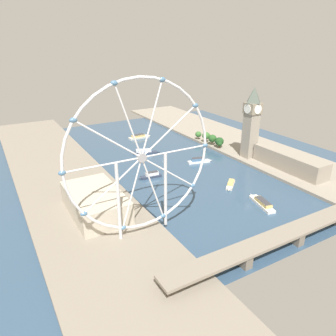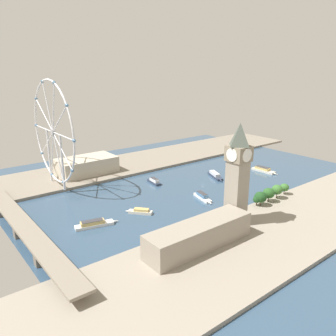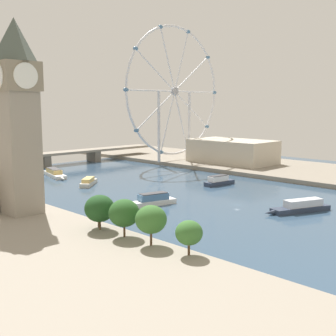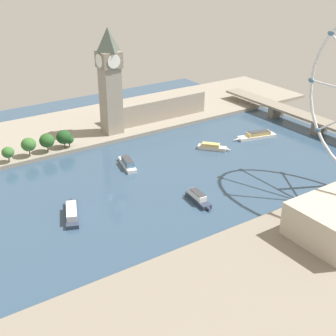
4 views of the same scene
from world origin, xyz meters
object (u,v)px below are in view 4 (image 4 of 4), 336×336
(river_bridge, at_px, (320,123))
(tour_boat_4, at_px, (213,147))
(parliament_block, at_px, (158,107))
(tour_boat_5, at_px, (127,163))
(clock_tower, at_px, (110,80))
(tour_boat_3, at_px, (72,212))
(tour_boat_0, at_px, (257,136))
(tour_boat_1, at_px, (198,198))

(river_bridge, xyz_separation_m, tour_boat_4, (-21.63, -94.91, -6.65))
(parliament_block, xyz_separation_m, river_bridge, (101.12, 92.88, -3.48))
(river_bridge, xyz_separation_m, tour_boat_5, (-31.42, -163.49, -6.18))
(clock_tower, distance_m, river_bridge, 173.90)
(parliament_block, relative_size, tour_boat_3, 2.49)
(clock_tower, bearing_deg, tour_boat_0, 53.00)
(river_bridge, xyz_separation_m, tour_boat_1, (37.14, -153.09, -6.10))
(tour_boat_1, xyz_separation_m, tour_boat_3, (-27.52, -70.29, -0.14))
(tour_boat_0, bearing_deg, parliament_block, -48.77)
(clock_tower, bearing_deg, tour_boat_5, -18.42)
(river_bridge, relative_size, tour_boat_5, 7.13)
(parliament_block, distance_m, tour_boat_3, 171.43)
(tour_boat_1, bearing_deg, parliament_block, 162.97)
(clock_tower, xyz_separation_m, tour_boat_0, (70.12, 93.05, -43.90))
(river_bridge, distance_m, tour_boat_1, 157.64)
(tour_boat_0, relative_size, tour_boat_1, 1.44)
(tour_boat_1, bearing_deg, tour_boat_5, -164.87)
(clock_tower, height_order, tour_boat_4, clock_tower)
(tour_boat_3, distance_m, tour_boat_4, 132.21)
(clock_tower, distance_m, tour_boat_5, 75.68)
(parliament_block, distance_m, tour_boat_0, 91.95)
(tour_boat_3, bearing_deg, clock_tower, -16.29)
(parliament_block, height_order, tour_boat_4, parliament_block)
(tour_boat_0, bearing_deg, tour_boat_1, 43.08)
(tour_boat_5, bearing_deg, clock_tower, -4.58)
(tour_boat_3, bearing_deg, parliament_block, -27.41)
(tour_boat_5, bearing_deg, parliament_block, -31.53)
(clock_tower, height_order, tour_boat_0, clock_tower)
(tour_boat_1, relative_size, tour_boat_3, 0.75)
(clock_tower, height_order, tour_boat_3, clock_tower)
(parliament_block, height_order, tour_boat_1, parliament_block)
(clock_tower, distance_m, tour_boat_4, 95.06)
(river_bridge, distance_m, tour_boat_3, 223.67)
(river_bridge, bearing_deg, tour_boat_0, -111.34)
(tour_boat_3, relative_size, tour_boat_4, 1.58)
(parliament_block, bearing_deg, tour_boat_0, 27.32)
(tour_boat_3, distance_m, tour_boat_5, 72.60)
(tour_boat_4, bearing_deg, parliament_block, 137.67)
(clock_tower, distance_m, tour_boat_1, 134.74)
(river_bridge, height_order, tour_boat_3, river_bridge)
(river_bridge, height_order, tour_boat_4, river_bridge)
(parliament_block, relative_size, tour_boat_5, 2.79)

